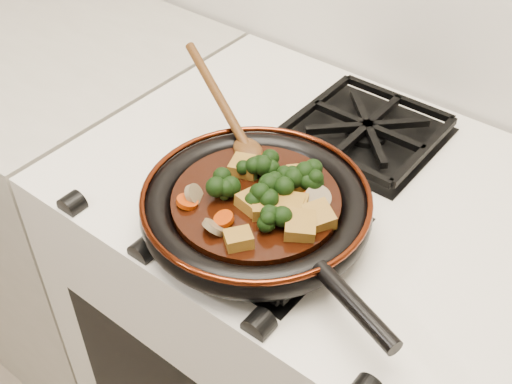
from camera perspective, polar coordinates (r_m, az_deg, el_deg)
The scene contains 32 objects.
stove at distance 1.34m, azimuth 4.35°, elevation -13.66°, with size 0.76×0.60×0.90m, color silver.
burner_grate_front at distance 0.91m, azimuth 0.75°, elevation -2.68°, with size 0.23×0.23×0.03m, color black, non-canonical shape.
burner_grate_back at distance 1.09m, azimuth 9.83°, elevation 5.45°, with size 0.23×0.23×0.03m, color black, non-canonical shape.
skillet at distance 0.89m, azimuth 0.08°, elevation -1.34°, with size 0.43×0.32×0.05m.
braising_sauce at distance 0.88m, azimuth 0.00°, elevation -1.02°, with size 0.23×0.23×0.02m, color black.
tofu_cube_0 at distance 0.86m, azimuth -0.30°, elevation -0.92°, with size 0.03×0.04×0.02m, color olive.
tofu_cube_1 at distance 0.81m, azimuth -1.56°, elevation -4.25°, with size 0.03×0.03×0.02m, color olive.
tofu_cube_2 at distance 0.85m, azimuth 0.84°, elevation -1.38°, with size 0.04×0.04×0.02m, color olive.
tofu_cube_3 at distance 0.86m, azimuth 3.37°, elevation -1.25°, with size 0.04×0.04×0.02m, color olive.
tofu_cube_4 at distance 0.83m, azimuth 3.92°, elevation -3.10°, with size 0.04×0.04×0.02m, color olive.
tofu_cube_5 at distance 0.92m, azimuth -1.01°, elevation 2.25°, with size 0.04×0.04×0.02m, color olive.
tofu_cube_6 at distance 0.85m, azimuth 2.93°, elevation -1.66°, with size 0.04×0.04×0.02m, color olive.
tofu_cube_7 at distance 0.84m, azimuth 5.56°, elevation -2.23°, with size 0.04×0.04×0.02m, color olive.
tofu_cube_8 at distance 0.90m, azimuth 4.15°, elevation 1.18°, with size 0.04×0.04×0.02m, color olive.
broccoli_floret_0 at distance 0.87m, azimuth -2.79°, elevation 0.07°, with size 0.06×0.06×0.06m, color black, non-canonical shape.
broccoli_floret_1 at distance 0.91m, azimuth 1.02°, elevation 2.14°, with size 0.06×0.06×0.05m, color black, non-canonical shape.
broccoli_floret_2 at distance 0.89m, azimuth 3.62°, elevation 1.25°, with size 0.06×0.06×0.05m, color black, non-canonical shape.
broccoli_floret_3 at distance 0.88m, azimuth 2.01°, elevation 0.28°, with size 0.06×0.06×0.05m, color black, non-canonical shape.
broccoli_floret_4 at distance 0.89m, azimuth 4.81°, elevation 1.14°, with size 0.06×0.06×0.06m, color black, non-canonical shape.
broccoli_floret_5 at distance 0.90m, azimuth -0.23°, elevation 1.93°, with size 0.05×0.05×0.06m, color black, non-canonical shape.
broccoli_floret_6 at distance 0.86m, azimuth 0.81°, elevation -0.59°, with size 0.06×0.06×0.06m, color black, non-canonical shape.
broccoli_floret_7 at distance 0.83m, azimuth 1.33°, elevation -2.56°, with size 0.06×0.06×0.06m, color black, non-canonical shape.
carrot_coin_0 at distance 0.84m, azimuth -2.87°, elevation -2.40°, with size 0.03×0.03×0.01m, color #A22E04.
carrot_coin_1 at distance 0.87m, azimuth 0.88°, elevation -0.63°, with size 0.03×0.03×0.01m, color #A22E04.
carrot_coin_2 at distance 0.87m, azimuth 0.65°, elevation -0.33°, with size 0.03×0.03×0.01m, color #A22E04.
carrot_coin_3 at distance 0.87m, azimuth 5.14°, elevation -0.45°, with size 0.03×0.03×0.01m, color #A22E04.
carrot_coin_4 at distance 0.93m, azimuth 0.13°, elevation 2.92°, with size 0.03×0.03×0.01m, color #A22E04.
carrot_coin_5 at distance 0.87m, azimuth -6.14°, elevation -0.87°, with size 0.03×0.03×0.01m, color #A22E04.
mushroom_slice_0 at distance 0.83m, azimuth -3.76°, elevation -3.16°, with size 0.03×0.03×0.01m, color brown.
mushroom_slice_1 at distance 0.87m, azimuth 5.51°, elevation -0.54°, with size 0.04×0.04×0.01m, color brown.
mushroom_slice_2 at distance 0.87m, azimuth -5.50°, elevation -0.27°, with size 0.03×0.03×0.01m, color brown.
wooden_spoon at distance 0.98m, azimuth -2.25°, elevation 6.51°, with size 0.14×0.08×0.22m.
Camera 1 is at (0.39, 1.03, 1.55)m, focal length 45.00 mm.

